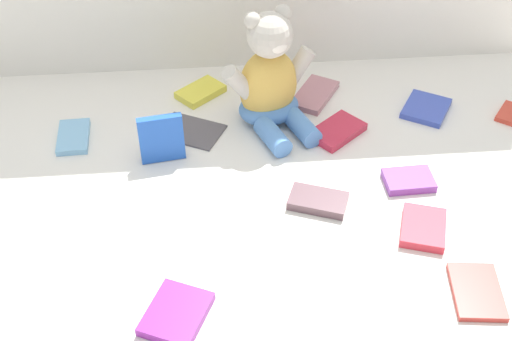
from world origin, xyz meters
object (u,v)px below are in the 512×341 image
Objects in this scene: teddy_bear at (270,82)px; book_case_12 at (409,180)px; book_case_6 at (426,108)px; book_case_11 at (201,92)px; book_case_0 at (315,95)px; book_case_4 at (423,228)px; book_case_7 at (337,131)px; book_case_10 at (161,139)px; book_case_2 at (176,314)px; book_case_3 at (191,130)px; book_case_5 at (73,137)px; book_case_9 at (318,201)px; book_case_1 at (477,292)px.

teddy_bear is 2.77× the size of book_case_12.
book_case_11 is at bearing 19.17° from book_case_6.
book_case_6 is at bearing 14.36° from book_case_0.
teddy_bear reaches higher than book_case_4.
book_case_10 is at bearing 57.05° from book_case_7.
book_case_6 is (0.58, 0.54, -0.00)m from book_case_2.
book_case_2 is 1.05× the size of book_case_6.
book_case_3 is 0.11m from book_case_10.
book_case_12 reaches higher than book_case_5.
book_case_7 is 0.23m from book_case_9.
book_case_6 is (0.81, 0.04, -0.00)m from book_case_5.
book_case_0 is 0.32m from book_case_3.
book_case_2 is 0.56m from book_case_5.
book_case_9 is at bearing -38.89° from book_case_1.
book_case_0 reaches higher than book_case_6.
book_case_0 is 1.24× the size of book_case_6.
book_case_2 is at bearing 74.29° from book_case_6.
book_case_9 reaches higher than book_case_3.
book_case_11 is at bearing 60.59° from book_case_10.
book_case_3 is at bearing 159.66° from book_case_4.
teddy_bear is at bearing 31.39° from book_case_6.
book_case_1 is at bearing 25.32° from book_case_2.
book_case_0 is at bearing 125.24° from book_case_4.
book_case_3 is at bearing 43.41° from book_case_7.
book_case_5 is at bearing 138.92° from book_case_2.
book_case_11 is (-0.46, 0.65, 0.00)m from book_case_1.
book_case_4 reaches higher than book_case_5.
book_case_5 is 1.05× the size of book_case_11.
teddy_bear reaches higher than book_case_0.
book_case_5 is at bearing 46.73° from book_case_7.
book_case_1 is (0.31, -0.54, -0.10)m from teddy_bear.
book_case_4 is at bearing 78.66° from book_case_3.
book_case_11 is (-0.30, 0.18, -0.00)m from book_case_7.
book_case_3 is 0.36m from book_case_9.
book_case_6 is (0.37, 0.00, -0.10)m from teddy_bear.
book_case_0 is at bearing -166.63° from book_case_9.
book_case_2 is at bearing -59.97° from book_case_12.
book_case_11 and book_case_12 have the same top height.
book_case_5 reaches higher than book_case_3.
book_case_1 is 0.54m from book_case_6.
book_case_5 is at bearing 163.09° from teddy_bear.
book_case_3 is (-0.18, -0.03, -0.10)m from teddy_bear.
book_case_0 is at bearing 86.82° from book_case_2.
book_case_0 is (0.12, 0.08, -0.09)m from teddy_bear.
book_case_10 is at bearing -8.01° from book_case_3.
book_case_3 is 0.33m from book_case_7.
book_case_2 and book_case_11 have the same top height.
book_case_5 and book_case_6 have the same top height.
book_case_2 is 1.12× the size of book_case_10.
book_case_1 is at bearing 65.19° from book_case_9.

